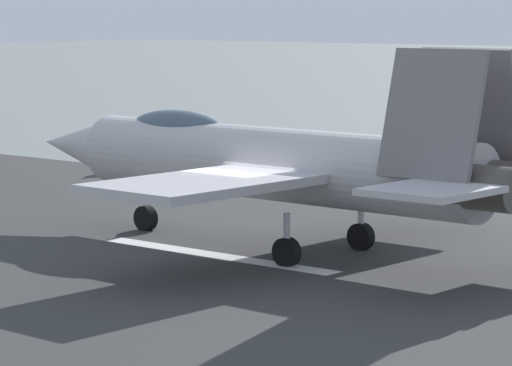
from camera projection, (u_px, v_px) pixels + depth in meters
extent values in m
plane|color=slate|center=(242.00, 260.00, 35.84)|extent=(400.00, 400.00, 0.00)
cube|color=#353534|center=(242.00, 260.00, 35.84)|extent=(240.00, 26.00, 0.02)
cube|color=white|center=(216.00, 255.00, 36.44)|extent=(8.00, 0.70, 0.00)
cylinder|color=#B5B2B6|center=(274.00, 164.00, 37.00)|extent=(13.25, 2.28, 2.02)
cone|color=#B5B2B6|center=(77.00, 145.00, 42.32)|extent=(3.08, 1.78, 1.72)
ellipsoid|color=#3F5160|center=(177.00, 129.00, 39.35)|extent=(3.62, 1.17, 1.10)
cylinder|color=#47423D|center=(475.00, 187.00, 32.16)|extent=(2.22, 1.14, 1.10)
cylinder|color=#47423D|center=(499.00, 183.00, 32.98)|extent=(2.22, 1.14, 1.10)
cube|color=#B5B2B6|center=(204.00, 184.00, 33.48)|extent=(3.51, 5.78, 0.24)
cube|color=#B5B2B6|center=(386.00, 159.00, 39.24)|extent=(3.51, 5.78, 0.24)
cube|color=#B5B2B6|center=(431.00, 190.00, 30.77)|extent=(2.46, 2.85, 0.16)
cube|color=slate|center=(432.00, 115.00, 32.35)|extent=(2.62, 1.00, 3.14)
cube|color=slate|center=(473.00, 110.00, 33.69)|extent=(2.62, 1.00, 3.14)
cylinder|color=silver|center=(146.00, 208.00, 40.55)|extent=(0.18, 0.18, 1.40)
cylinder|color=black|center=(146.00, 218.00, 40.59)|extent=(0.77, 0.32, 0.76)
cylinder|color=silver|center=(287.00, 240.00, 34.85)|extent=(0.18, 0.18, 1.40)
cylinder|color=black|center=(287.00, 252.00, 34.89)|extent=(0.77, 0.32, 0.76)
cylinder|color=silver|center=(361.00, 225.00, 37.24)|extent=(0.18, 0.18, 1.40)
cylinder|color=black|center=(361.00, 237.00, 37.28)|extent=(0.77, 0.32, 0.76)
cube|color=#1E2338|center=(121.00, 162.00, 55.50)|extent=(0.24, 0.36, 0.84)
cube|color=orange|center=(120.00, 147.00, 55.42)|extent=(0.46, 0.32, 0.57)
sphere|color=tan|center=(120.00, 136.00, 55.37)|extent=(0.22, 0.22, 0.22)
cylinder|color=orange|center=(116.00, 147.00, 55.64)|extent=(0.10, 0.10, 0.53)
cylinder|color=orange|center=(125.00, 148.00, 55.21)|extent=(0.10, 0.10, 0.53)
cone|color=orange|center=(373.00, 186.00, 48.94)|extent=(0.44, 0.44, 0.55)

